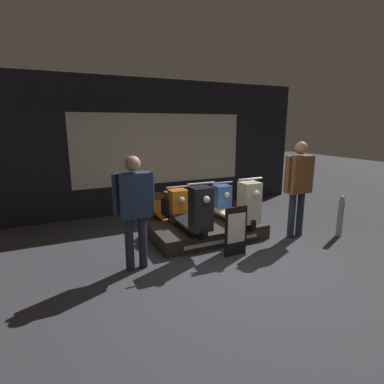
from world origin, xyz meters
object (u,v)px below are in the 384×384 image
scooter_display_right (231,204)px  person_left_browsing (134,203)px  scooter_backrow_0 (168,208)px  scooter_backrow_1 (209,203)px  scooter_display_left (186,210)px  price_sign_board (236,231)px  person_right_browsing (299,181)px  street_bollard (340,216)px

scooter_display_right → person_left_browsing: person_left_browsing is taller
scooter_backrow_0 → person_left_browsing: size_ratio=1.02×
scooter_backrow_0 → scooter_backrow_1: same height
scooter_display_left → price_sign_board: size_ratio=2.08×
scooter_display_right → price_sign_board: (-0.43, -0.83, -0.21)m
scooter_backrow_1 → person_right_browsing: person_right_browsing is taller
scooter_backrow_1 → street_bollard: bearing=-49.1°
person_left_browsing → price_sign_board: bearing=-8.2°
price_sign_board → street_bollard: price_sign_board is taller
person_left_browsing → price_sign_board: size_ratio=2.05×
street_bollard → scooter_display_right: bearing=153.5°
scooter_backrow_1 → street_bollard: (1.79, -2.06, 0.04)m
scooter_display_left → scooter_display_right: 0.95m
person_right_browsing → street_bollard: (0.80, -0.35, -0.70)m
scooter_display_right → scooter_backrow_0: bearing=128.5°
scooter_display_left → scooter_display_right: bearing=0.0°
price_sign_board → street_bollard: size_ratio=1.03×
scooter_display_left → scooter_display_right: same height
person_left_browsing → scooter_display_left: bearing=28.6°
person_left_browsing → street_bollard: bearing=-5.1°
scooter_display_right → person_left_browsing: bearing=-163.8°
scooter_backrow_1 → person_left_browsing: size_ratio=1.02×
scooter_backrow_0 → street_bollard: scooter_backrow_0 is taller
scooter_backrow_0 → person_right_browsing: 2.73m
scooter_backrow_0 → price_sign_board: size_ratio=2.08×
scooter_display_left → price_sign_board: 1.00m
scooter_display_left → price_sign_board: (0.52, -0.83, -0.21)m
scooter_backrow_1 → price_sign_board: bearing=-105.3°
scooter_display_left → scooter_backrow_1: bearing=46.6°
scooter_display_left → scooter_backrow_0: bearing=87.0°
scooter_backrow_1 → person_right_browsing: bearing=-60.1°
person_right_browsing → scooter_display_left: bearing=163.8°
scooter_backrow_1 → price_sign_board: 2.02m
price_sign_board → scooter_display_left: bearing=122.4°
person_right_browsing → price_sign_board: size_ratio=2.20×
scooter_backrow_0 → person_left_browsing: (-1.15, -1.71, 0.66)m
scooter_display_right → street_bollard: bearing=-26.5°
scooter_display_left → scooter_display_right: (0.95, 0.00, 0.00)m
scooter_display_left → scooter_backrow_0: size_ratio=1.00×
scooter_display_right → person_right_browsing: 1.33m
price_sign_board → street_bollard: 2.32m
scooter_display_right → person_right_browsing: person_right_browsing is taller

